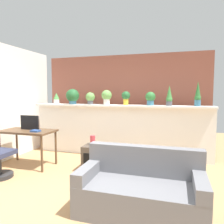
# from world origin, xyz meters

# --- Properties ---
(ground_plane) EXTENTS (12.00, 12.00, 0.00)m
(ground_plane) POSITION_xyz_m (0.00, 0.00, 0.00)
(ground_plane) COLOR tan
(divider_wall) EXTENTS (4.27, 0.16, 1.20)m
(divider_wall) POSITION_xyz_m (0.00, 2.00, 0.60)
(divider_wall) COLOR white
(divider_wall) RESTS_ON ground
(plant_shelf) EXTENTS (4.27, 0.38, 0.04)m
(plant_shelf) POSITION_xyz_m (0.00, 1.96, 1.22)
(plant_shelf) COLOR white
(plant_shelf) RESTS_ON divider_wall
(brick_wall_behind) EXTENTS (4.27, 0.10, 2.50)m
(brick_wall_behind) POSITION_xyz_m (0.00, 2.60, 1.25)
(brick_wall_behind) COLOR brown
(brick_wall_behind) RESTS_ON ground
(potted_plant_0) EXTENTS (0.15, 0.15, 0.28)m
(potted_plant_0) POSITION_xyz_m (-1.66, 1.99, 1.39)
(potted_plant_0) COLOR silver
(potted_plant_0) RESTS_ON plant_shelf
(potted_plant_1) EXTENTS (0.33, 0.33, 0.38)m
(potted_plant_1) POSITION_xyz_m (-1.16, 1.93, 1.44)
(potted_plant_1) COLOR #386B84
(potted_plant_1) RESTS_ON plant_shelf
(potted_plant_2) EXTENTS (0.23, 0.23, 0.29)m
(potted_plant_2) POSITION_xyz_m (-0.70, 1.97, 1.40)
(potted_plant_2) COLOR #4C4C51
(potted_plant_2) RESTS_ON plant_shelf
(potted_plant_3) EXTENTS (0.25, 0.25, 0.35)m
(potted_plant_3) POSITION_xyz_m (-0.28, 1.95, 1.44)
(potted_plant_3) COLOR silver
(potted_plant_3) RESTS_ON plant_shelf
(potted_plant_4) EXTENTS (0.20, 0.20, 0.32)m
(potted_plant_4) POSITION_xyz_m (0.19, 1.97, 1.43)
(potted_plant_4) COLOR gold
(potted_plant_4) RESTS_ON plant_shelf
(potted_plant_5) EXTENTS (0.23, 0.23, 0.31)m
(potted_plant_5) POSITION_xyz_m (0.76, 1.98, 1.41)
(potted_plant_5) COLOR #386B84
(potted_plant_5) RESTS_ON plant_shelf
(potted_plant_6) EXTENTS (0.14, 0.14, 0.45)m
(potted_plant_6) POSITION_xyz_m (1.17, 1.97, 1.44)
(potted_plant_6) COLOR #4C4C51
(potted_plant_6) RESTS_ON plant_shelf
(potted_plant_7) EXTENTS (0.13, 0.13, 0.53)m
(potted_plant_7) POSITION_xyz_m (1.75, 1.98, 1.48)
(potted_plant_7) COLOR #386B84
(potted_plant_7) RESTS_ON plant_shelf
(desk) EXTENTS (1.10, 0.60, 0.75)m
(desk) POSITION_xyz_m (-1.62, 0.78, 0.67)
(desk) COLOR brown
(desk) RESTS_ON ground
(tv_monitor) EXTENTS (0.42, 0.04, 0.30)m
(tv_monitor) POSITION_xyz_m (-1.62, 0.86, 0.90)
(tv_monitor) COLOR black
(tv_monitor) RESTS_ON desk
(side_cube_shelf) EXTENTS (0.40, 0.41, 0.50)m
(side_cube_shelf) POSITION_xyz_m (-0.19, 0.91, 0.25)
(side_cube_shelf) COLOR #4C4238
(side_cube_shelf) RESTS_ON ground
(vase_on_shelf) EXTENTS (0.10, 0.10, 0.19)m
(vase_on_shelf) POSITION_xyz_m (-0.24, 0.95, 0.60)
(vase_on_shelf) COLOR #CC3D47
(vase_on_shelf) RESTS_ON side_cube_shelf
(book_on_desk) EXTENTS (0.17, 0.14, 0.04)m
(book_on_desk) POSITION_xyz_m (-1.35, 0.67, 0.77)
(book_on_desk) COLOR #2D4C8C
(book_on_desk) RESTS_ON desk
(couch) EXTENTS (1.56, 0.76, 0.80)m
(couch) POSITION_xyz_m (0.92, -0.30, 0.28)
(couch) COLOR slate
(couch) RESTS_ON ground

